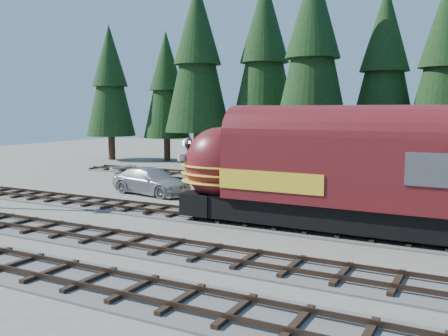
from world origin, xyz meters
The scene contains 7 objects.
ground centered at (0.00, 0.00, 0.00)m, with size 120.00×120.00×0.00m, color #6B665B.
track_spur centered at (-10.00, 18.00, 0.06)m, with size 32.00×3.20×0.33m.
depot centered at (0.00, 10.50, 2.96)m, with size 12.80×7.00×5.30m.
locomotive centered at (0.80, 4.00, 2.61)m, with size 16.49×3.28×4.48m.
caboose centered at (-4.06, 18.00, 2.50)m, with size 9.64×2.79×5.01m.
pickup_truck_a centered at (-13.25, 9.38, 0.77)m, with size 2.55×5.54×1.54m, color black.
pickup_truck_b centered at (-12.87, 8.69, 0.88)m, with size 2.48×6.09×1.77m, color #9D9FA4.
Camera 1 is at (7.22, -18.46, 5.75)m, focal length 40.00 mm.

